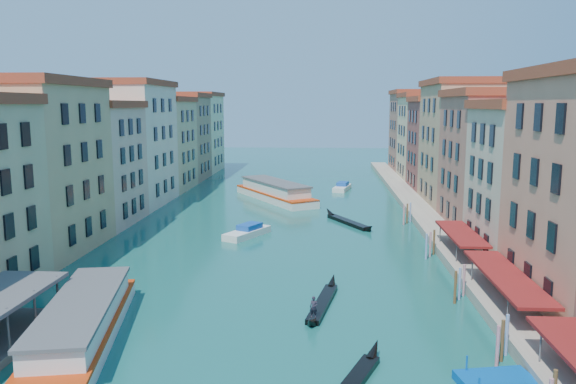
# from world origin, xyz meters

# --- Properties ---
(left_bank_palazzos) EXTENTS (12.80, 128.40, 21.00)m
(left_bank_palazzos) POSITION_xyz_m (-26.00, 64.68, 9.71)
(left_bank_palazzos) COLOR tan
(left_bank_palazzos) RESTS_ON ground
(right_bank_palazzos) EXTENTS (12.80, 128.40, 21.00)m
(right_bank_palazzos) POSITION_xyz_m (30.00, 65.00, 9.75)
(right_bank_palazzos) COLOR brown
(right_bank_palazzos) RESTS_ON ground
(quay) EXTENTS (4.00, 140.00, 1.00)m
(quay) POSITION_xyz_m (22.00, 65.00, 0.50)
(quay) COLOR gray
(quay) RESTS_ON ground
(restaurant_awnings) EXTENTS (3.20, 44.55, 3.12)m
(restaurant_awnings) POSITION_xyz_m (22.19, 23.00, 2.99)
(restaurant_awnings) COLOR maroon
(restaurant_awnings) RESTS_ON ground
(mooring_poles_right) EXTENTS (1.44, 54.24, 3.20)m
(mooring_poles_right) POSITION_xyz_m (19.10, 28.80, 1.30)
(mooring_poles_right) COLOR brown
(mooring_poles_right) RESTS_ON ground
(vaporetto_near) EXTENTS (8.36, 20.70, 3.00)m
(vaporetto_near) POSITION_xyz_m (-10.24, 15.59, 1.35)
(vaporetto_near) COLOR white
(vaporetto_near) RESTS_ON ground
(vaporetto_far) EXTENTS (16.37, 22.10, 3.39)m
(vaporetto_far) POSITION_xyz_m (-1.72, 77.01, 1.53)
(vaporetto_far) COLOR silver
(vaporetto_far) RESTS_ON ground
(gondola_fore) EXTENTS (3.02, 11.83, 2.37)m
(gondola_fore) POSITION_xyz_m (7.14, 23.68, 0.40)
(gondola_fore) COLOR black
(gondola_fore) RESTS_ON ground
(gondola_far) EXTENTS (7.23, 12.42, 1.92)m
(gondola_far) POSITION_xyz_m (10.50, 57.39, 0.39)
(gondola_far) COLOR black
(gondola_far) RESTS_ON ground
(motorboat_mid) EXTENTS (5.71, 7.92, 1.59)m
(motorboat_mid) POSITION_xyz_m (-2.71, 48.59, 0.62)
(motorboat_mid) COLOR white
(motorboat_mid) RESTS_ON ground
(motorboat_far) EXTENTS (4.05, 7.94, 1.57)m
(motorboat_far) POSITION_xyz_m (10.72, 89.34, 0.61)
(motorboat_far) COLOR silver
(motorboat_far) RESTS_ON ground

